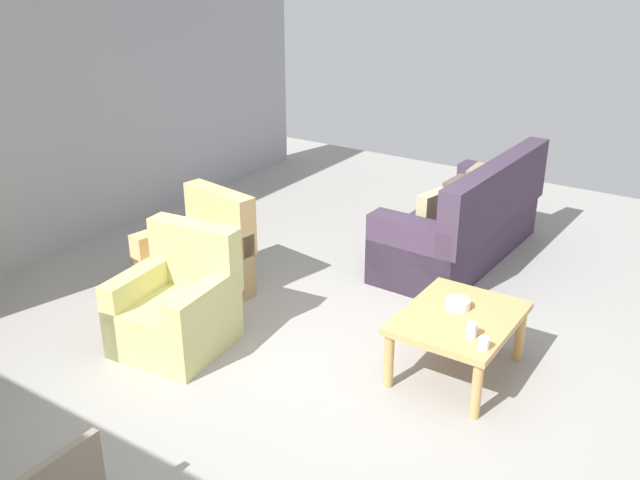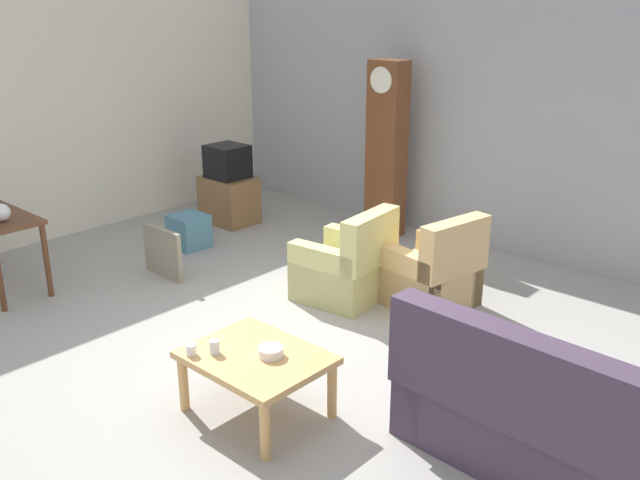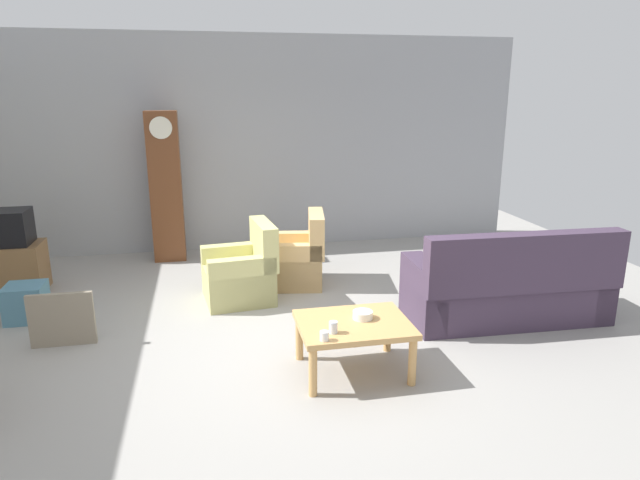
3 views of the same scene
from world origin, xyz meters
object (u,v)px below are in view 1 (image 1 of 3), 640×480
Objects in this scene: coffee_table_wood at (459,324)px; couch_floral at (465,224)px; armchair_olive_far at (198,264)px; cup_white_porcelain at (484,343)px; bowl_white_stacked at (458,304)px; armchair_olive_near at (177,309)px; cup_blue_rimmed at (472,330)px.

couch_floral is at bearing 21.58° from coffee_table_wood.
cup_white_porcelain is at bearing -94.27° from armchair_olive_far.
cup_white_porcelain reaches higher than bowl_white_stacked.
cup_blue_rimmed is at bearing -74.21° from armchair_olive_near.
armchair_olive_near is at bearing -148.55° from armchair_olive_far.
coffee_table_wood is at bearing 39.01° from cup_blue_rimmed.
armchair_olive_far is (0.70, 0.43, 0.00)m from armchair_olive_near.
bowl_white_stacked is at bearing -158.86° from couch_floral.
cup_blue_rimmed is at bearing -140.99° from coffee_table_wood.
armchair_olive_far is (-2.04, 1.62, -0.05)m from couch_floral.
couch_floral reaches higher than coffee_table_wood.
armchair_olive_far is at bearing 95.45° from bowl_white_stacked.
couch_floral is 2.60m from armchair_olive_far.
cup_blue_rimmed is (0.60, -2.13, 0.22)m from armchair_olive_near.
bowl_white_stacked is (-1.81, -0.70, 0.15)m from couch_floral.
bowl_white_stacked is at bearing -84.55° from armchair_olive_far.
armchair_olive_near is 0.96× the size of coffee_table_wood.
armchair_olive_far is at bearing 141.48° from couch_floral.
couch_floral is 2.05m from coffee_table_wood.
armchair_olive_far is at bearing 87.81° from cup_blue_rimmed.
armchair_olive_near is at bearing 156.45° from couch_floral.
armchair_olive_near reaches higher than coffee_table_wood.
couch_floral is 2.22× the size of coffee_table_wood.
cup_blue_rimmed is at bearing -143.61° from bowl_white_stacked.
couch_floral reaches higher than cup_blue_rimmed.
coffee_table_wood is at bearing -86.95° from armchair_olive_far.
cup_blue_rimmed is at bearing -156.29° from couch_floral.
armchair_olive_far is 11.72× the size of cup_white_porcelain.
bowl_white_stacked is at bearing 29.43° from coffee_table_wood.
armchair_olive_near is (-2.74, 1.19, -0.05)m from couch_floral.
bowl_white_stacked is (0.42, 0.36, -0.01)m from cup_white_porcelain.
armchair_olive_far is 9.24× the size of cup_blue_rimmed.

